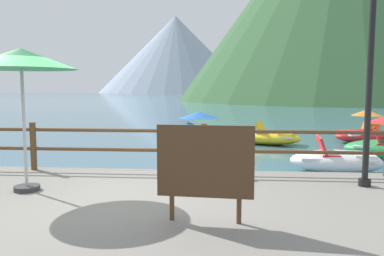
# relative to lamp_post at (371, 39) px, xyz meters

# --- Properties ---
(ground_plane) EXTENTS (200.00, 200.00, 0.00)m
(ground_plane) POSITION_rel_lamp_post_xyz_m (-4.43, 39.24, -2.81)
(ground_plane) COLOR #477084
(dock_railing) EXTENTS (23.92, 0.12, 0.95)m
(dock_railing) POSITION_rel_lamp_post_xyz_m (-4.43, 0.79, -1.84)
(dock_railing) COLOR brown
(dock_railing) RESTS_ON promenade_dock
(lamp_post) EXTENTS (0.28, 0.28, 3.99)m
(lamp_post) POSITION_rel_lamp_post_xyz_m (0.00, 0.00, 0.00)
(lamp_post) COLOR black
(lamp_post) RESTS_ON promenade_dock
(sign_board) EXTENTS (1.18, 0.14, 1.19)m
(sign_board) POSITION_rel_lamp_post_xyz_m (-2.57, -1.92, -1.68)
(sign_board) COLOR silver
(sign_board) RESTS_ON promenade_dock
(beach_umbrella) EXTENTS (1.70, 1.70, 2.24)m
(beach_umbrella) POSITION_rel_lamp_post_xyz_m (-5.47, -0.73, -0.36)
(beach_umbrella) COLOR #B2B2B7
(beach_umbrella) RESTS_ON promenade_dock
(pedal_boat_0) EXTENTS (2.48, 1.99, 1.26)m
(pedal_boat_0) POSITION_rel_lamp_post_xyz_m (-3.06, 6.04, -2.37)
(pedal_boat_0) COLOR yellow
(pedal_boat_0) RESTS_ON ground
(pedal_boat_1) EXTENTS (2.24, 1.35, 0.88)m
(pedal_boat_1) POSITION_rel_lamp_post_xyz_m (0.35, 2.81, -2.51)
(pedal_boat_1) COLOR white
(pedal_boat_1) RESTS_ON ground
(pedal_boat_2) EXTENTS (2.47, 1.80, 0.83)m
(pedal_boat_2) POSITION_rel_lamp_post_xyz_m (-0.68, 7.38, -2.55)
(pedal_boat_2) COLOR yellow
(pedal_boat_2) RESTS_ON ground
(pedal_boat_4) EXTENTS (2.52, 1.86, 1.22)m
(pedal_boat_4) POSITION_rel_lamp_post_xyz_m (2.84, 8.16, -2.41)
(pedal_boat_4) COLOR red
(pedal_boat_4) RESTS_ON ground
(distant_peak) EXTENTS (60.95, 60.95, 30.34)m
(distant_peak) POSITION_rel_lamp_post_xyz_m (-21.60, 147.45, 12.36)
(distant_peak) COLOR #93A3B7
(distant_peak) RESTS_ON ground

